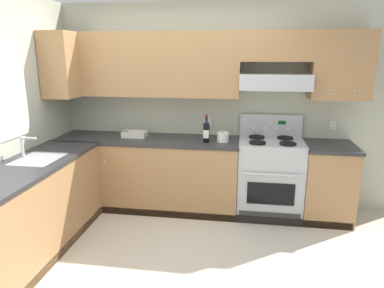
{
  "coord_description": "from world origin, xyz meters",
  "views": [
    {
      "loc": [
        0.77,
        -2.8,
        1.92
      ],
      "look_at": [
        0.24,
        0.7,
        1.0
      ],
      "focal_mm": 32.36,
      "sensor_mm": 36.0,
      "label": 1
    }
  ],
  "objects_px": {
    "stove": "(269,177)",
    "wine_bottle": "(206,131)",
    "paper_towel_roll": "(223,137)",
    "bowl": "(135,135)"
  },
  "relations": [
    {
      "from": "stove",
      "to": "wine_bottle",
      "type": "bearing_deg",
      "value": -172.47
    },
    {
      "from": "stove",
      "to": "wine_bottle",
      "type": "distance_m",
      "value": 0.96
    },
    {
      "from": "wine_bottle",
      "to": "bowl",
      "type": "xyz_separation_m",
      "value": [
        -0.92,
        0.15,
        -0.11
      ]
    },
    {
      "from": "bowl",
      "to": "paper_towel_roll",
      "type": "xyz_separation_m",
      "value": [
        1.12,
        -0.09,
        0.03
      ]
    },
    {
      "from": "stove",
      "to": "wine_bottle",
      "type": "relative_size",
      "value": 3.6
    },
    {
      "from": "stove",
      "to": "paper_towel_roll",
      "type": "height_order",
      "value": "stove"
    },
    {
      "from": "wine_bottle",
      "to": "bowl",
      "type": "height_order",
      "value": "wine_bottle"
    },
    {
      "from": "stove",
      "to": "paper_towel_roll",
      "type": "xyz_separation_m",
      "value": [
        -0.57,
        -0.05,
        0.49
      ]
    },
    {
      "from": "bowl",
      "to": "stove",
      "type": "bearing_deg",
      "value": -1.57
    },
    {
      "from": "wine_bottle",
      "to": "stove",
      "type": "bearing_deg",
      "value": 7.53
    }
  ]
}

